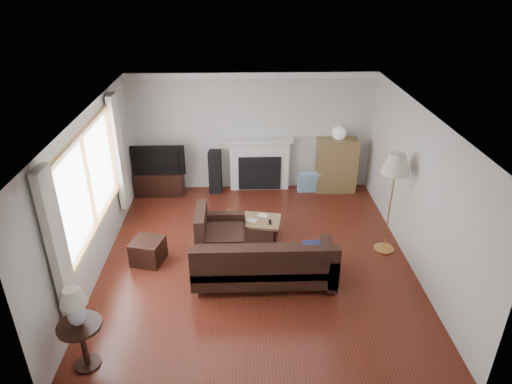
{
  "coord_description": "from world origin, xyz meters",
  "views": [
    {
      "loc": [
        -0.21,
        -6.27,
        4.43
      ],
      "look_at": [
        0.0,
        0.3,
        1.1
      ],
      "focal_mm": 32.0,
      "sensor_mm": 36.0,
      "label": 1
    }
  ],
  "objects_px": {
    "tv_stand": "(160,182)",
    "sectional_sofa": "(264,261)",
    "coffee_table": "(251,228)",
    "floor_lamp": "(390,204)",
    "bookshelf": "(336,165)",
    "side_table": "(84,345)"
  },
  "relations": [
    {
      "from": "tv_stand",
      "to": "sectional_sofa",
      "type": "relative_size",
      "value": 0.43
    },
    {
      "from": "coffee_table",
      "to": "floor_lamp",
      "type": "xyz_separation_m",
      "value": [
        2.27,
        -0.45,
        0.69
      ]
    },
    {
      "from": "bookshelf",
      "to": "sectional_sofa",
      "type": "relative_size",
      "value": 0.49
    },
    {
      "from": "sectional_sofa",
      "to": "side_table",
      "type": "height_order",
      "value": "sectional_sofa"
    },
    {
      "from": "bookshelf",
      "to": "sectional_sofa",
      "type": "bearing_deg",
      "value": -118.47
    },
    {
      "from": "sectional_sofa",
      "to": "bookshelf",
      "type": "bearing_deg",
      "value": 61.53
    },
    {
      "from": "bookshelf",
      "to": "coffee_table",
      "type": "height_order",
      "value": "bookshelf"
    },
    {
      "from": "tv_stand",
      "to": "floor_lamp",
      "type": "xyz_separation_m",
      "value": [
        4.17,
        -2.29,
        0.64
      ]
    },
    {
      "from": "floor_lamp",
      "to": "side_table",
      "type": "distance_m",
      "value": 4.98
    },
    {
      "from": "side_table",
      "to": "coffee_table",
      "type": "bearing_deg",
      "value": 53.55
    },
    {
      "from": "coffee_table",
      "to": "side_table",
      "type": "xyz_separation_m",
      "value": [
        -2.08,
        -2.82,
        0.13
      ]
    },
    {
      "from": "tv_stand",
      "to": "side_table",
      "type": "bearing_deg",
      "value": -92.2
    },
    {
      "from": "floor_lamp",
      "to": "sectional_sofa",
      "type": "bearing_deg",
      "value": -159.5
    },
    {
      "from": "coffee_table",
      "to": "floor_lamp",
      "type": "relative_size",
      "value": 0.57
    },
    {
      "from": "coffee_table",
      "to": "floor_lamp",
      "type": "distance_m",
      "value": 2.41
    },
    {
      "from": "side_table",
      "to": "sectional_sofa",
      "type": "bearing_deg",
      "value": 35.2
    },
    {
      "from": "bookshelf",
      "to": "side_table",
      "type": "distance_m",
      "value": 6.11
    },
    {
      "from": "tv_stand",
      "to": "coffee_table",
      "type": "xyz_separation_m",
      "value": [
        1.9,
        -1.84,
        -0.05
      ]
    },
    {
      "from": "tv_stand",
      "to": "coffee_table",
      "type": "distance_m",
      "value": 2.65
    },
    {
      "from": "floor_lamp",
      "to": "side_table",
      "type": "relative_size",
      "value": 2.74
    },
    {
      "from": "tv_stand",
      "to": "coffee_table",
      "type": "height_order",
      "value": "tv_stand"
    },
    {
      "from": "tv_stand",
      "to": "coffee_table",
      "type": "relative_size",
      "value": 0.99
    }
  ]
}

